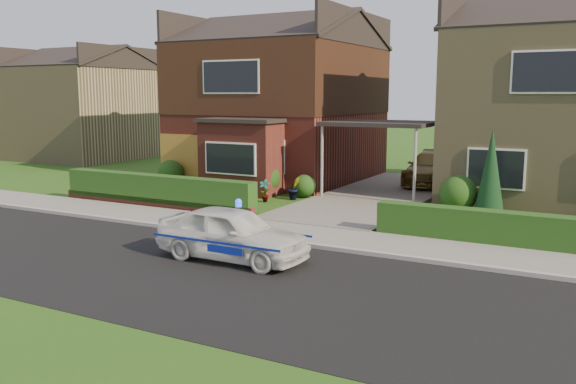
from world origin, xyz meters
The scene contains 23 objects.
ground centered at (0.00, 0.00, 0.00)m, with size 120.00×120.00×0.00m, color #244C14.
road centered at (0.00, 0.00, 0.00)m, with size 60.00×6.00×0.02m, color black.
kerb centered at (0.00, 3.05, 0.06)m, with size 60.00×0.16×0.12m, color #9E9993.
sidewalk centered at (0.00, 4.10, 0.05)m, with size 60.00×2.00×0.10m, color slate.
driveway centered at (0.00, 11.00, 0.06)m, with size 3.80×12.00×0.12m, color #666059.
house_left centered at (-5.78, 13.90, 3.81)m, with size 7.50×9.53×7.25m.
house_right centered at (5.80, 13.99, 3.66)m, with size 7.50×8.06×7.25m.
carport_link centered at (0.00, 10.95, 2.66)m, with size 3.80×3.00×2.77m.
garage_door centered at (-8.25, 9.96, 1.05)m, with size 2.20×0.10×2.10m, color brown.
dwarf_wall centered at (-5.80, 5.30, 0.18)m, with size 7.70×0.25×0.36m, color maroon.
hedge_left centered at (-5.80, 5.45, 0.00)m, with size 7.50×0.55×0.90m, color #123812.
hedge_right centered at (5.80, 5.35, 0.00)m, with size 7.50×0.55×0.80m, color #123812.
shrub_left_far centered at (-8.50, 9.50, 0.54)m, with size 1.08×1.08×1.08m, color #123812.
shrub_left_mid centered at (-4.00, 9.30, 0.66)m, with size 1.32×1.32×1.32m, color #123812.
shrub_left_near centered at (-2.40, 9.60, 0.42)m, with size 0.84×0.84×0.84m, color #123812.
shrub_right_near centered at (3.20, 9.40, 0.60)m, with size 1.20×1.20×1.20m, color #123812.
conifer_a centered at (4.20, 9.20, 1.30)m, with size 0.90×0.90×2.60m, color black.
neighbour_left centered at (-20.00, 16.00, 2.60)m, with size 6.50×7.00×5.20m, color #8F7F58.
police_car centered at (0.02, 1.20, 0.61)m, with size 3.31×3.62×1.39m.
driveway_car centered at (1.00, 14.39, 0.76)m, with size 1.80×4.42×1.28m, color brown.
potted_plant_a centered at (-3.18, 8.07, 0.39)m, with size 0.41×0.28×0.78m, color gray.
potted_plant_b centered at (-2.50, 9.00, 0.41)m, with size 0.36×0.45×0.81m, color gray.
potted_plant_c centered at (-2.50, 6.00, 0.33)m, with size 0.37×0.37×0.66m, color gray.
Camera 1 is at (7.51, -10.04, 3.74)m, focal length 38.00 mm.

